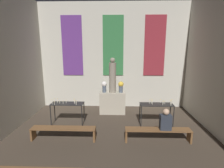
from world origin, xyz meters
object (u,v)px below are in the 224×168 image
object	(u,v)px
flower_vase_left	(104,86)
candle_rack_left	(67,106)
pew_back_left	(64,131)
statue	(113,76)
altar	(113,102)
pew_back_right	(158,132)
candle_rack_right	(157,107)
flower_vase_right	(121,86)
person_seated	(166,121)

from	to	relation	value
flower_vase_left	candle_rack_left	world-z (taller)	flower_vase_left
flower_vase_left	pew_back_left	size ratio (longest dim) A/B	0.24
statue	flower_vase_left	xyz separation A→B (m)	(-0.38, 0.00, -0.45)
statue	flower_vase_left	bearing A→B (deg)	180.00
altar	candle_rack_left	distance (m)	2.20
pew_back_left	pew_back_right	bearing A→B (deg)	0.00
candle_rack_left	candle_rack_right	size ratio (longest dim) A/B	1.00
candle_rack_right	pew_back_left	distance (m)	3.61
altar	statue	world-z (taller)	statue
statue	pew_back_right	size ratio (longest dim) A/B	0.75
flower_vase_right	person_seated	world-z (taller)	flower_vase_right
pew_back_left	flower_vase_right	bearing A→B (deg)	52.86
candle_rack_right	pew_back_right	distance (m)	1.38
pew_back_right	altar	bearing A→B (deg)	121.30
person_seated	statue	bearing A→B (deg)	124.84
altar	statue	bearing A→B (deg)	0.00
candle_rack_left	pew_back_right	distance (m)	3.60
candle_rack_right	person_seated	xyz separation A→B (m)	(0.01, -1.29, -0.02)
statue	flower_vase_right	bearing A→B (deg)	0.00
candle_rack_right	flower_vase_right	bearing A→B (deg)	137.51
pew_back_left	altar	bearing A→B (deg)	58.70
flower_vase_right	pew_back_right	world-z (taller)	flower_vase_right
altar	candle_rack_right	size ratio (longest dim) A/B	0.91
altar	pew_back_left	xyz separation A→B (m)	(-1.56, -2.57, -0.18)
altar	pew_back_right	xyz separation A→B (m)	(1.56, -2.57, -0.18)
altar	flower_vase_right	world-z (taller)	flower_vase_right
statue	candle_rack_left	xyz separation A→B (m)	(-1.78, -1.28, -0.99)
flower_vase_left	flower_vase_right	world-z (taller)	same
flower_vase_left	candle_rack_left	bearing A→B (deg)	-137.39
candle_rack_right	flower_vase_left	bearing A→B (deg)	149.42
altar	pew_back_left	world-z (taller)	altar
statue	flower_vase_right	size ratio (longest dim) A/B	3.11
flower_vase_right	statue	bearing A→B (deg)	180.00
candle_rack_left	pew_back_left	xyz separation A→B (m)	(0.22, -1.29, -0.43)
candle_rack_left	candle_rack_right	bearing A→B (deg)	0.04
pew_back_left	person_seated	size ratio (longest dim) A/B	3.06
candle_rack_right	pew_back_left	world-z (taller)	candle_rack_right
pew_back_right	person_seated	world-z (taller)	person_seated
flower_vase_right	pew_back_right	distance (m)	2.99
person_seated	candle_rack_right	bearing A→B (deg)	90.30
flower_vase_right	person_seated	size ratio (longest dim) A/B	0.74
candle_rack_right	pew_back_left	xyz separation A→B (m)	(-3.34, -1.29, -0.43)
candle_rack_right	person_seated	size ratio (longest dim) A/B	1.86
flower_vase_left	altar	bearing A→B (deg)	0.00
altar	person_seated	xyz separation A→B (m)	(1.79, -2.57, 0.23)
candle_rack_left	person_seated	world-z (taller)	person_seated
candle_rack_left	candle_rack_right	world-z (taller)	candle_rack_left
candle_rack_left	pew_back_left	size ratio (longest dim) A/B	0.61
candle_rack_right	pew_back_left	bearing A→B (deg)	-158.91
pew_back_left	pew_back_right	xyz separation A→B (m)	(3.12, 0.00, 0.00)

